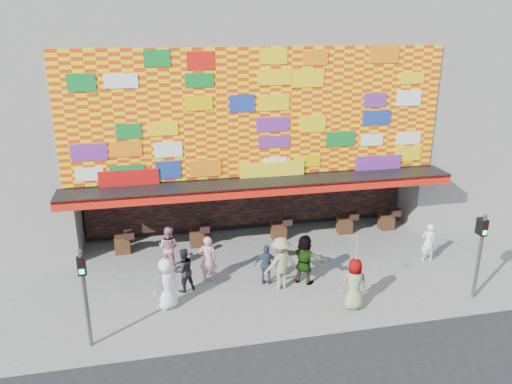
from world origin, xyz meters
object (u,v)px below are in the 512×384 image
ped_c (183,270)px  ped_g (354,284)px  ped_h (428,242)px  ped_f (304,259)px  ped_d (281,263)px  ped_b (208,259)px  ped_i (169,247)px  signal_right (481,247)px  ped_e (267,265)px  signal_left (84,288)px  parasol (357,248)px  ped_a (167,284)px

ped_c → ped_g: 5.76m
ped_g → ped_h: ped_g is taller
ped_f → ped_g: 2.22m
ped_d → ped_h: (6.13, 0.81, -0.18)m
ped_b → ped_i: bearing=-40.2°
signal_right → ped_f: 5.82m
signal_right → ped_h: signal_right is taller
ped_i → ped_b: bearing=164.2°
ped_f → ped_h: (5.21, 0.63, -0.13)m
ped_g → ped_i: size_ratio=1.05×
ped_i → ped_d: bearing=178.4°
ped_b → ped_e: (1.99, -0.62, -0.13)m
signal_left → ped_h: size_ratio=1.94×
signal_left → ped_e: 6.35m
signal_right → ped_g: 4.36m
ped_d → signal_left: bearing=3.3°
ped_c → ped_d: ped_d is taller
ped_b → parasol: 5.33m
ped_h → ped_g: bearing=41.4°
ped_b → ped_h: 8.54m
ped_e → ped_h: 6.56m
ped_e → ped_g: ped_g is taller
ped_c → ped_h: 9.44m
ped_i → parasol: parasol is taller
ped_d → ped_e: ped_d is taller
ped_e → ped_i: size_ratio=0.91×
ped_c → ped_i: bearing=-100.1°
ped_b → ped_i: size_ratio=1.06×
ped_h → parasol: 5.08m
ped_c → ped_d: 3.35m
ped_c → ped_b: bearing=-174.7°
ped_b → ped_e: size_ratio=1.17×
signal_left → ped_a: signal_left is taller
signal_right → ped_a: 10.31m
ped_g → parasol: 1.27m
ped_i → ped_h: bearing=-157.9°
ped_c → ped_f: 4.24m
ped_h → ped_i: bearing=0.4°
ped_a → ped_e: size_ratio=1.16×
ped_a → ped_c: ped_a is taller
signal_left → ped_c: 3.99m
signal_left → parasol: (8.16, 0.26, 0.28)m
ped_h → parasol: parasol is taller
ped_f → ped_g: bearing=153.8°
ped_d → ped_i: (-3.71, 2.40, -0.12)m
ped_a → ped_d: (3.92, 0.45, 0.08)m
ped_a → ped_g: size_ratio=1.00×
ped_a → ped_d: bearing=158.2°
ped_g → ped_f: bearing=-56.8°
signal_right → ped_b: signal_right is taller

